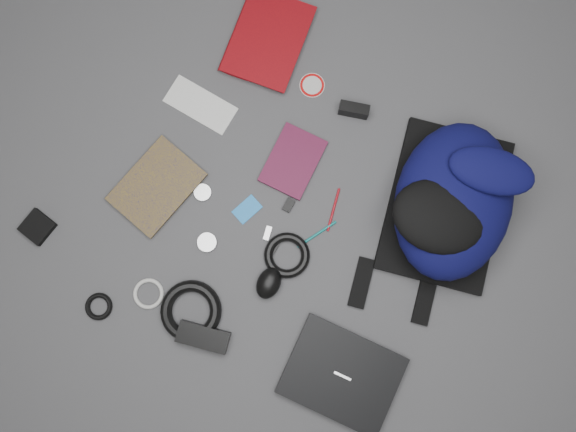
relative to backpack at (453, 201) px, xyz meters
The scene contains 24 objects.
ground 0.48m from the backpack, 144.16° to the right, with size 4.00×4.00×0.00m, color #4F4F51.
backpack is the anchor object (origin of this frame).
laptop 0.59m from the backpack, 90.42° to the right, with size 0.31×0.24×0.03m, color black.
textbook_red 0.84m from the backpack, behind, with size 0.22×0.29×0.03m, color maroon.
comic_book 0.94m from the backpack, 155.38° to the right, with size 0.19×0.26×0.02m, color #AE8B0C.
envelope 0.80m from the backpack, behind, with size 0.21×0.10×0.00m, color silver.
dvd_case 0.48m from the backpack, 164.87° to the right, with size 0.14×0.20×0.02m, color #440D25.
compact_camera 0.40m from the backpack, 164.49° to the left, with size 0.09×0.03×0.05m, color black.
sticker_disc 0.55m from the backpack, 168.06° to the left, with size 0.08×0.08×0.00m, color silver.
pen_teal 0.40m from the backpack, 135.50° to the right, with size 0.01×0.01×0.14m, color #0C7371.
pen_red 0.34m from the backpack, 146.12° to the right, with size 0.01×0.01×0.13m, color maroon.
id_badge 0.60m from the backpack, 147.13° to the right, with size 0.05×0.08×0.00m, color blue.
usb_black 0.53m from the backpack, 134.87° to the right, with size 0.02×0.06×0.01m, color black.
usb_silver 0.54m from the backpack, 139.29° to the right, with size 0.02×0.04×0.01m, color #A6A6A8.
key_fob 0.47m from the backpack, 148.44° to the right, with size 0.03×0.04×0.01m, color black.
mouse 0.57m from the backpack, 124.38° to the right, with size 0.07×0.10×0.05m, color black.
headphone_left 0.73m from the backpack, 151.33° to the right, with size 0.05×0.05×0.01m, color silver.
headphone_right 0.72m from the backpack, 139.32° to the right, with size 0.06×0.06×0.01m, color #AEAEB0.
cable_coil 0.50m from the backpack, 130.56° to the right, with size 0.14×0.14×0.03m, color black.
power_brick 0.81m from the backpack, 119.74° to the right, with size 0.15×0.06×0.04m, color black.
power_cord_coil 0.81m from the backpack, 125.63° to the right, with size 0.18×0.18×0.03m, color black.
pouch 1.21m from the backpack, 145.12° to the right, with size 0.08×0.08×0.02m, color black.
earbud_coil 1.06m from the backpack, 131.87° to the right, with size 0.08×0.08×0.01m, color black.
white_cable_coil 0.92m from the backpack, 131.57° to the right, with size 0.09×0.09×0.01m, color silver.
Camera 1 is at (0.10, -0.17, 1.66)m, focal length 35.00 mm.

